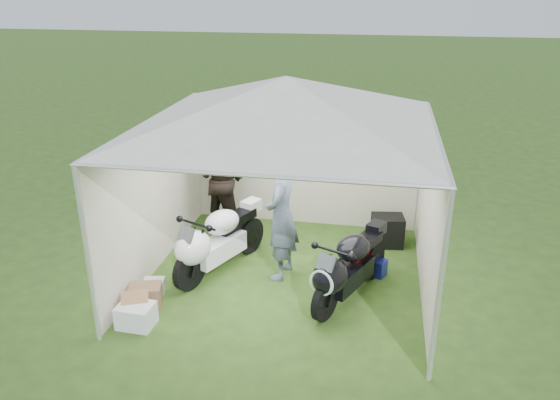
% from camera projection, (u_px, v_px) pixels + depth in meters
% --- Properties ---
extents(ground, '(80.00, 80.00, 0.00)m').
position_uv_depth(ground, '(285.00, 275.00, 8.30)').
color(ground, '#294318').
rests_on(ground, ground).
extents(canopy_tent, '(5.66, 5.66, 3.00)m').
position_uv_depth(canopy_tent, '(286.00, 107.00, 7.36)').
color(canopy_tent, silver).
rests_on(canopy_tent, ground).
extents(motorcycle_white, '(1.04, 1.89, 0.99)m').
position_uv_depth(motorcycle_white, '(216.00, 240.00, 8.18)').
color(motorcycle_white, black).
rests_on(motorcycle_white, ground).
extents(motorcycle_black, '(1.03, 1.81, 0.95)m').
position_uv_depth(motorcycle_black, '(347.00, 266.00, 7.46)').
color(motorcycle_black, black).
rests_on(motorcycle_black, ground).
extents(paddock_stand, '(0.41, 0.34, 0.26)m').
position_uv_depth(paddock_stand, '(374.00, 266.00, 8.28)').
color(paddock_stand, '#2027B8').
rests_on(paddock_stand, ground).
extents(person_dark_jacket, '(1.10, 0.96, 1.92)m').
position_uv_depth(person_dark_jacket, '(222.00, 178.00, 9.51)').
color(person_dark_jacket, black).
rests_on(person_dark_jacket, ground).
extents(person_blue_jacket, '(0.57, 0.78, 1.98)m').
position_uv_depth(person_blue_jacket, '(282.00, 215.00, 7.94)').
color(person_blue_jacket, slate).
rests_on(person_blue_jacket, ground).
extents(equipment_box, '(0.57, 0.49, 0.52)m').
position_uv_depth(equipment_box, '(387.00, 231.00, 9.16)').
color(equipment_box, black).
rests_on(equipment_box, ground).
extents(crate_0, '(0.47, 0.37, 0.30)m').
position_uv_depth(crate_0, '(136.00, 315.00, 7.03)').
color(crate_0, silver).
rests_on(crate_0, ground).
extents(crate_1, '(0.45, 0.45, 0.31)m').
position_uv_depth(crate_1, '(136.00, 307.00, 7.21)').
color(crate_1, '#8C6242').
rests_on(crate_1, ground).
extents(crate_2, '(0.33, 0.29, 0.21)m').
position_uv_depth(crate_2, '(154.00, 287.00, 7.78)').
color(crate_2, silver).
rests_on(crate_2, ground).
extents(crate_3, '(0.51, 0.42, 0.29)m').
position_uv_depth(crate_3, '(145.00, 295.00, 7.50)').
color(crate_3, brown).
rests_on(crate_3, ground).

